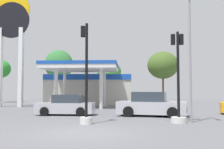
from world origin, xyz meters
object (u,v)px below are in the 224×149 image
Objects in this scene: tree_0 at (0,69)px; corner_streetlamp at (191,46)px; tree_1 at (59,65)px; traffic_signal_1 at (178,93)px; tree_2 at (109,72)px; car_1 at (66,106)px; tree_3 at (163,65)px; station_pole_sign at (11,34)px; car_2 at (151,105)px; traffic_signal_0 at (86,91)px.

tree_0 is 0.90× the size of corner_streetlamp.
tree_0 is at bearing 177.39° from tree_1.
tree_2 reaches higher than traffic_signal_1.
corner_streetlamp is (12.79, -21.96, -1.16)m from tree_1.
traffic_signal_1 reaches higher than car_1.
traffic_signal_1 is 0.67× the size of tree_3.
corner_streetlamp is at bearing -46.44° from tree_0.
station_pole_sign reaches higher than tree_0.
station_pole_sign is 13.63m from car_1.
station_pole_sign is at bearing 146.31° from car_2.
tree_3 is 23.64m from corner_streetlamp.
car_1 is 0.84× the size of car_2.
car_1 is 0.59× the size of corner_streetlamp.
tree_1 is at bearing 120.21° from corner_streetlamp.
station_pole_sign reaches higher than tree_3.
tree_2 reaches higher than car_1.
car_1 is 5.83m from car_2.
station_pole_sign is 2.54× the size of car_2.
corner_streetlamp reaches higher than traffic_signal_0.
corner_streetlamp is at bearing -59.79° from tree_1.
tree_1 is at bearing 106.12° from car_1.
car_1 is at bearing 149.50° from traffic_signal_1.
tree_2 is at bearing 8.95° from tree_1.
station_pole_sign is at bearing -147.61° from tree_3.
tree_0 is at bearing 136.04° from car_2.
tree_2 is at bearing 47.24° from station_pole_sign.
traffic_signal_1 is at bearing -77.27° from tree_2.
tree_0 is at bearing 132.57° from traffic_signal_1.
car_2 is at bearing 106.83° from traffic_signal_1.
car_2 is at bearing 116.59° from corner_streetlamp.
tree_2 is at bearing 104.39° from corner_streetlamp.
car_2 is 20.76m from tree_3.
traffic_signal_0 is 1.07× the size of traffic_signal_1.
tree_0 is (-15.77, 23.11, 3.04)m from traffic_signal_0.
station_pole_sign reaches higher than traffic_signal_1.
traffic_signal_1 reaches higher than car_2.
traffic_signal_1 is at bearing -73.17° from car_2.
car_1 is 0.56× the size of tree_3.
traffic_signal_0 reaches higher than traffic_signal_1.
traffic_signal_1 is at bearing 8.69° from traffic_signal_0.
tree_0 reaches higher than car_1.
car_2 is 0.93× the size of traffic_signal_0.
car_2 is (13.69, -9.12, -6.91)m from station_pole_sign.
station_pole_sign is 2.51× the size of traffic_signal_1.
traffic_signal_0 is (10.00, -13.46, -5.97)m from station_pole_sign.
car_2 is at bearing -99.72° from tree_3.
traffic_signal_1 is (6.91, -4.07, 0.92)m from car_1.
car_1 is at bearing -115.34° from tree_3.
tree_3 is (2.33, 23.58, 3.67)m from traffic_signal_1.
tree_3 is at bearing 3.02° from tree_0.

